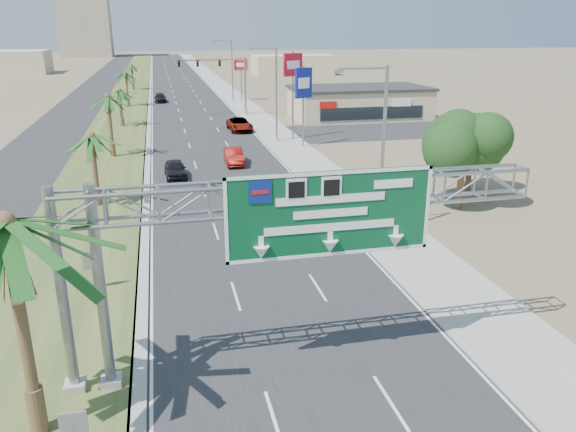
{
  "coord_description": "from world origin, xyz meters",
  "views": [
    {
      "loc": [
        -4.91,
        -7.69,
        12.01
      ],
      "look_at": [
        0.25,
        14.81,
        4.2
      ],
      "focal_mm": 35.0,
      "sensor_mm": 36.0,
      "label": 1
    }
  ],
  "objects_px": {
    "car_mid_lane": "(234,156)",
    "car_right_lane": "(240,125)",
    "car_far": "(160,98)",
    "pole_sign_red_near": "(293,70)",
    "pole_sign_red_far": "(241,68)",
    "store_building": "(359,103)",
    "palm_near": "(5,224)",
    "pole_sign_blue": "(303,87)",
    "signal_mast": "(231,81)",
    "sign_gantry": "(283,212)",
    "car_left_lane": "(175,169)"
  },
  "relations": [
    {
      "from": "palm_near",
      "to": "signal_mast",
      "type": "relative_size",
      "value": 0.81
    },
    {
      "from": "pole_sign_blue",
      "to": "car_right_lane",
      "type": "bearing_deg",
      "value": 114.77
    },
    {
      "from": "pole_sign_blue",
      "to": "car_far",
      "type": "bearing_deg",
      "value": 108.99
    },
    {
      "from": "store_building",
      "to": "car_mid_lane",
      "type": "xyz_separation_m",
      "value": [
        -20.5,
        -23.48,
        -1.25
      ]
    },
    {
      "from": "sign_gantry",
      "to": "store_building",
      "type": "bearing_deg",
      "value": 67.64
    },
    {
      "from": "car_right_lane",
      "to": "pole_sign_red_far",
      "type": "relative_size",
      "value": 0.79
    },
    {
      "from": "sign_gantry",
      "to": "pole_sign_red_far",
      "type": "relative_size",
      "value": 2.37
    },
    {
      "from": "car_mid_lane",
      "to": "pole_sign_blue",
      "type": "xyz_separation_m",
      "value": [
        8.11,
        6.11,
        5.47
      ]
    },
    {
      "from": "palm_near",
      "to": "pole_sign_blue",
      "type": "height_order",
      "value": "palm_near"
    },
    {
      "from": "car_right_lane",
      "to": "car_far",
      "type": "height_order",
      "value": "car_right_lane"
    },
    {
      "from": "pole_sign_blue",
      "to": "pole_sign_red_far",
      "type": "distance_m",
      "value": 39.51
    },
    {
      "from": "sign_gantry",
      "to": "car_mid_lane",
      "type": "distance_m",
      "value": 33.12
    },
    {
      "from": "palm_near",
      "to": "car_mid_lane",
      "type": "bearing_deg",
      "value": 72.78
    },
    {
      "from": "car_mid_lane",
      "to": "pole_sign_red_near",
      "type": "height_order",
      "value": "pole_sign_red_near"
    },
    {
      "from": "palm_near",
      "to": "pole_sign_red_near",
      "type": "relative_size",
      "value": 0.88
    },
    {
      "from": "palm_near",
      "to": "car_left_lane",
      "type": "height_order",
      "value": "palm_near"
    },
    {
      "from": "car_right_lane",
      "to": "car_mid_lane",
      "type": "bearing_deg",
      "value": -102.02
    },
    {
      "from": "pole_sign_red_near",
      "to": "pole_sign_red_far",
      "type": "bearing_deg",
      "value": 90.94
    },
    {
      "from": "pole_sign_red_near",
      "to": "pole_sign_red_far",
      "type": "xyz_separation_m",
      "value": [
        -0.57,
        35.02,
        -2.0
      ]
    },
    {
      "from": "car_right_lane",
      "to": "car_far",
      "type": "relative_size",
      "value": 1.19
    },
    {
      "from": "car_left_lane",
      "to": "car_right_lane",
      "type": "xyz_separation_m",
      "value": [
        8.42,
        20.85,
        0.05
      ]
    },
    {
      "from": "pole_sign_red_near",
      "to": "pole_sign_red_far",
      "type": "relative_size",
      "value": 1.34
    },
    {
      "from": "store_building",
      "to": "car_right_lane",
      "type": "distance_m",
      "value": 18.64
    },
    {
      "from": "car_mid_lane",
      "to": "car_right_lane",
      "type": "xyz_separation_m",
      "value": [
        3.02,
        17.14,
        0.03
      ]
    },
    {
      "from": "car_mid_lane",
      "to": "palm_near",
      "type": "bearing_deg",
      "value": -105.28
    },
    {
      "from": "car_far",
      "to": "sign_gantry",
      "type": "bearing_deg",
      "value": -87.55
    },
    {
      "from": "car_right_lane",
      "to": "car_left_lane",
      "type": "bearing_deg",
      "value": -114.03
    },
    {
      "from": "store_building",
      "to": "car_left_lane",
      "type": "bearing_deg",
      "value": -133.61
    },
    {
      "from": "palm_near",
      "to": "store_building",
      "type": "distance_m",
      "value": 66.04
    },
    {
      "from": "store_building",
      "to": "pole_sign_red_far",
      "type": "xyz_separation_m",
      "value": [
        -13.0,
        22.13,
        3.52
      ]
    },
    {
      "from": "store_building",
      "to": "pole_sign_red_near",
      "type": "relative_size",
      "value": 1.89
    },
    {
      "from": "pole_sign_blue",
      "to": "signal_mast",
      "type": "bearing_deg",
      "value": 100.76
    },
    {
      "from": "palm_near",
      "to": "pole_sign_red_far",
      "type": "xyz_separation_m",
      "value": [
        18.2,
        80.13,
        -1.41
      ]
    },
    {
      "from": "car_far",
      "to": "car_left_lane",
      "type": "bearing_deg",
      "value": -89.35
    },
    {
      "from": "palm_near",
      "to": "car_far",
      "type": "bearing_deg",
      "value": 86.71
    },
    {
      "from": "store_building",
      "to": "car_left_lane",
      "type": "distance_m",
      "value": 37.57
    },
    {
      "from": "car_mid_lane",
      "to": "pole_sign_red_near",
      "type": "bearing_deg",
      "value": 54.61
    },
    {
      "from": "sign_gantry",
      "to": "signal_mast",
      "type": "relative_size",
      "value": 1.63
    },
    {
      "from": "store_building",
      "to": "car_left_lane",
      "type": "relative_size",
      "value": 4.22
    },
    {
      "from": "car_left_lane",
      "to": "car_right_lane",
      "type": "relative_size",
      "value": 0.77
    },
    {
      "from": "palm_near",
      "to": "car_mid_lane",
      "type": "height_order",
      "value": "palm_near"
    },
    {
      "from": "car_left_lane",
      "to": "pole_sign_blue",
      "type": "distance_m",
      "value": 17.58
    },
    {
      "from": "car_mid_lane",
      "to": "pole_sign_blue",
      "type": "height_order",
      "value": "pole_sign_blue"
    },
    {
      "from": "signal_mast",
      "to": "car_mid_lane",
      "type": "relative_size",
      "value": 2.27
    },
    {
      "from": "car_mid_lane",
      "to": "pole_sign_red_far",
      "type": "relative_size",
      "value": 0.64
    },
    {
      "from": "pole_sign_red_near",
      "to": "sign_gantry",
      "type": "bearing_deg",
      "value": -103.84
    },
    {
      "from": "car_left_lane",
      "to": "car_mid_lane",
      "type": "distance_m",
      "value": 6.55
    },
    {
      "from": "palm_near",
      "to": "pole_sign_blue",
      "type": "relative_size",
      "value": 1.01
    },
    {
      "from": "pole_sign_red_near",
      "to": "car_mid_lane",
      "type": "bearing_deg",
      "value": -127.33
    },
    {
      "from": "signal_mast",
      "to": "car_far",
      "type": "xyz_separation_m",
      "value": [
        -9.68,
        17.66,
        -4.17
      ]
    }
  ]
}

